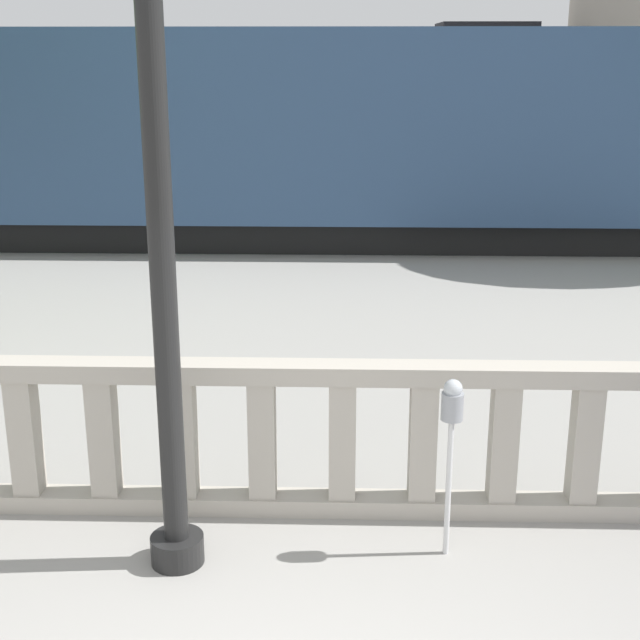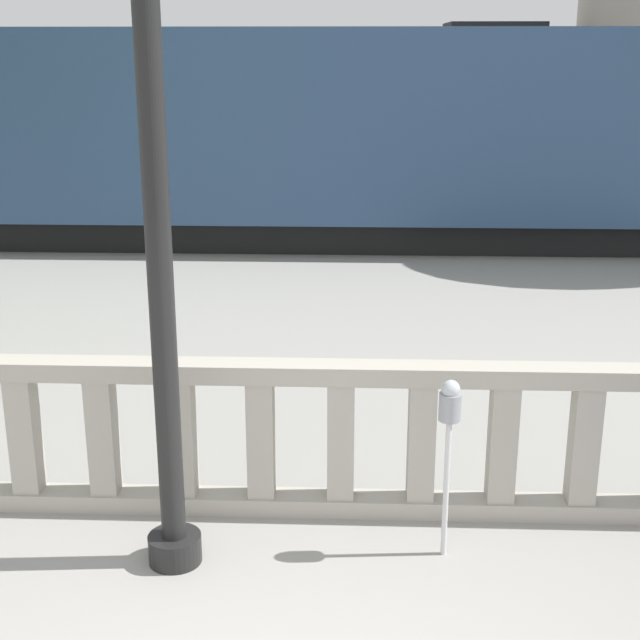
{
  "view_description": "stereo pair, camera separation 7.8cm",
  "coord_description": "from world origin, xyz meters",
  "px_view_note": "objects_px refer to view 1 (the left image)",
  "views": [
    {
      "loc": [
        0.32,
        -3.2,
        3.42
      ],
      "look_at": [
        0.1,
        3.92,
        1.24
      ],
      "focal_mm": 50.0,
      "sensor_mm": 36.0,
      "label": 1
    },
    {
      "loc": [
        0.4,
        -3.2,
        3.42
      ],
      "look_at": [
        0.1,
        3.92,
        1.24
      ],
      "focal_mm": 50.0,
      "sensor_mm": 36.0,
      "label": 2
    }
  ],
  "objects_px": {
    "lamppost": "(154,115)",
    "train_far": "(233,100)",
    "parking_meter": "(452,419)",
    "train_near": "(483,134)"
  },
  "relations": [
    {
      "from": "parking_meter",
      "to": "train_near",
      "type": "relative_size",
      "value": 0.05
    },
    {
      "from": "lamppost",
      "to": "parking_meter",
      "type": "distance_m",
      "value": 2.75
    },
    {
      "from": "parking_meter",
      "to": "train_far",
      "type": "distance_m",
      "value": 23.07
    },
    {
      "from": "lamppost",
      "to": "train_far",
      "type": "relative_size",
      "value": 0.3
    },
    {
      "from": "train_near",
      "to": "train_far",
      "type": "distance_m",
      "value": 13.37
    },
    {
      "from": "lamppost",
      "to": "parking_meter",
      "type": "bearing_deg",
      "value": 5.14
    },
    {
      "from": "lamppost",
      "to": "parking_meter",
      "type": "height_order",
      "value": "lamppost"
    },
    {
      "from": "parking_meter",
      "to": "train_near",
      "type": "bearing_deg",
      "value": 80.94
    },
    {
      "from": "lamppost",
      "to": "train_near",
      "type": "bearing_deg",
      "value": 71.78
    },
    {
      "from": "train_near",
      "to": "train_far",
      "type": "height_order",
      "value": "train_near"
    }
  ]
}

